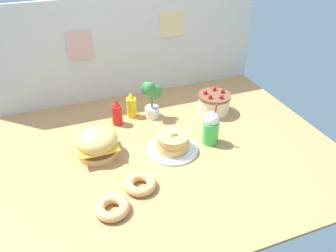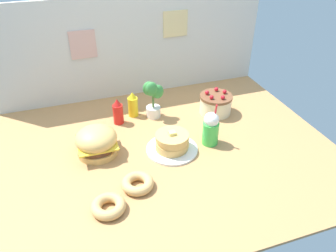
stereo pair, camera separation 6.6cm
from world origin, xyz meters
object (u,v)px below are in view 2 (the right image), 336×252
Objects in this scene: pancake_stack at (172,143)px; ketchup_bottle at (118,112)px; potted_plant at (153,98)px; donut_pink_glaze at (108,206)px; burger at (97,142)px; cream_soda_cup at (211,128)px; mustard_bottle at (133,105)px; layer_cake at (216,104)px; donut_chocolate at (138,183)px.

pancake_stack is 0.57m from ketchup_bottle.
donut_pink_glaze is at bearing -120.82° from potted_plant.
burger is 0.41m from ketchup_bottle.
potted_plant is at bearing 120.40° from cream_soda_cup.
potted_plant is at bearing -25.05° from mustard_bottle.
mustard_bottle is (-0.67, 0.18, 0.02)m from layer_cake.
potted_plant is at bearing 34.00° from burger.
burger is 0.47m from donut_chocolate.
donut_chocolate is (-0.04, -0.77, -0.07)m from ketchup_bottle.
pancake_stack is at bearing 178.85° from cream_soda_cup.
burger is 1.33× the size of mustard_bottle.
burger is at bearing 164.72° from pancake_stack.
layer_cake is at bearing 37.03° from donut_pink_glaze.
layer_cake reaches higher than donut_pink_glaze.
donut_pink_glaze is 0.24m from donut_chocolate.
donut_chocolate is at bearing -66.93° from burger.
donut_pink_glaze is at bearing -92.46° from burger.
potted_plant is at bearing 89.39° from pancake_stack.
cream_soda_cup is at bearing -51.90° from mustard_bottle.
potted_plant is (0.33, 0.78, 0.15)m from donut_chocolate.
potted_plant is (0.52, 0.35, 0.08)m from burger.
layer_cake reaches higher than donut_chocolate.
cream_soda_cup reaches higher than ketchup_bottle.
pancake_stack is 0.65m from layer_cake.
cream_soda_cup is 0.98× the size of potted_plant.
cream_soda_cup is at bearing -39.98° from ketchup_bottle.
mustard_bottle reaches higher than burger.
pancake_stack is at bearing -143.96° from layer_cake.
pancake_stack is at bearing -59.13° from ketchup_bottle.
mustard_bottle reaches higher than layer_cake.
ketchup_bottle is 1.08× the size of donut_chocolate.
ketchup_bottle is at bearing 74.75° from donut_pink_glaze.
ketchup_bottle reaches higher than layer_cake.
donut_chocolate is (-0.85, -0.67, -0.05)m from layer_cake.
burger reaches higher than layer_cake.
donut_chocolate is at bearing -101.99° from mustard_bottle.
burger is at bearing -146.00° from potted_plant.
donut_pink_glaze is 1.07m from potted_plant.
donut_chocolate is (0.18, -0.43, -0.07)m from burger.
pancake_stack is 0.58m from mustard_bottle.
pancake_stack is 1.11× the size of potted_plant.
donut_chocolate is 0.61× the size of potted_plant.
mustard_bottle is 1.08× the size of donut_chocolate.
potted_plant reaches higher than layer_cake.
potted_plant reaches higher than ketchup_bottle.
cream_soda_cup reaches higher than pancake_stack.
potted_plant is (-0.29, 0.49, 0.05)m from cream_soda_cup.
cream_soda_cup is 1.61× the size of donut_chocolate.
layer_cake is at bearing 36.04° from pancake_stack.
ketchup_bottle is 0.30m from potted_plant.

